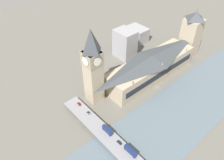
# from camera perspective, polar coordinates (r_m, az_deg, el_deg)

# --- Properties ---
(ground_plane) EXTENTS (600.00, 600.00, 0.00)m
(ground_plane) POSITION_cam_1_polar(r_m,az_deg,el_deg) (228.57, 11.70, -1.94)
(ground_plane) COLOR #605E56
(river_water) EXTENTS (58.89, 360.00, 0.30)m
(river_water) POSITION_cam_1_polar(r_m,az_deg,el_deg) (216.14, 18.93, -6.57)
(river_water) COLOR slate
(river_water) RESTS_ON ground_plane
(parliament_hall) EXTENTS (28.53, 109.39, 27.00)m
(parliament_hall) POSITION_cam_1_polar(r_m,az_deg,el_deg) (233.07, 10.19, 3.48)
(parliament_hall) COLOR tan
(parliament_hall) RESTS_ON ground_plane
(clock_tower) EXTENTS (14.79, 14.79, 73.52)m
(clock_tower) POSITION_cam_1_polar(r_m,az_deg,el_deg) (188.19, -5.06, 3.70)
(clock_tower) COLOR tan
(clock_tower) RESTS_ON ground_plane
(victoria_tower) EXTENTS (19.03, 19.03, 58.10)m
(victoria_tower) POSITION_cam_1_polar(r_m,az_deg,el_deg) (276.20, 19.95, 11.15)
(victoria_tower) COLOR tan
(victoria_tower) RESTS_ON ground_plane
(road_bridge) EXTENTS (149.78, 13.67, 4.70)m
(road_bridge) POSITION_cam_1_polar(r_m,az_deg,el_deg) (170.38, 3.60, -18.94)
(road_bridge) COLOR slate
(road_bridge) RESTS_ON ground_plane
(double_decker_bus_lead) EXTENTS (10.31, 2.62, 4.86)m
(double_decker_bus_lead) POSITION_cam_1_polar(r_m,az_deg,el_deg) (178.28, -1.24, -12.92)
(double_decker_bus_lead) COLOR navy
(double_decker_bus_lead) RESTS_ON road_bridge
(double_decker_bus_mid) EXTENTS (11.39, 2.48, 4.82)m
(double_decker_bus_mid) POSITION_cam_1_polar(r_m,az_deg,el_deg) (168.21, 4.81, -17.93)
(double_decker_bus_mid) COLOR navy
(double_decker_bus_mid) RESTS_ON road_bridge
(car_northbound_mid) EXTENTS (4.40, 1.81, 1.28)m
(car_northbound_mid) POSITION_cam_1_polar(r_m,az_deg,el_deg) (174.02, 1.94, -16.00)
(car_northbound_mid) COLOR black
(car_northbound_mid) RESTS_ON road_bridge
(car_southbound_lead) EXTENTS (3.83, 1.88, 1.42)m
(car_southbound_lead) POSITION_cam_1_polar(r_m,az_deg,el_deg) (193.56, -6.20, -8.49)
(car_southbound_lead) COLOR slate
(car_southbound_lead) RESTS_ON road_bridge
(car_southbound_mid) EXTENTS (4.77, 1.75, 1.50)m
(car_southbound_mid) POSITION_cam_1_polar(r_m,az_deg,el_deg) (201.77, -8.60, -6.22)
(car_southbound_mid) COLOR maroon
(car_southbound_mid) RESTS_ON road_bridge
(city_block_west) EXTENTS (27.60, 20.00, 18.79)m
(city_block_west) POSITION_cam_1_polar(r_m,az_deg,el_deg) (300.20, 6.51, 11.82)
(city_block_west) COLOR #939399
(city_block_west) RESTS_ON ground_plane
(city_block_center) EXTENTS (24.38, 18.97, 34.07)m
(city_block_center) POSITION_cam_1_polar(r_m,az_deg,el_deg) (261.62, 3.38, 9.41)
(city_block_center) COLOR #939399
(city_block_center) RESTS_ON ground_plane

